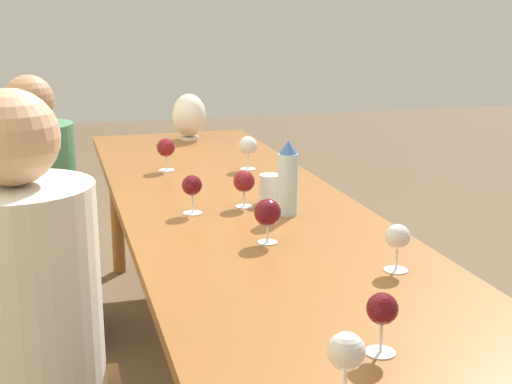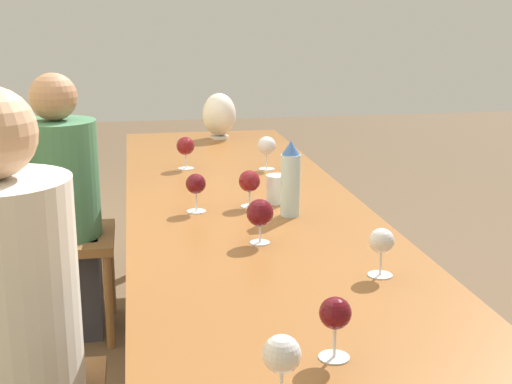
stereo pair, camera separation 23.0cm
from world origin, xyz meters
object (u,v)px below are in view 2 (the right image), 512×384
Objects in this scene: water_bottle at (290,180)px; water_tumbler at (277,189)px; wine_glass_6 at (282,356)px; wine_glass_7 at (335,315)px; wine_glass_2 at (196,185)px; wine_glass_0 at (382,242)px; chair_far at (46,228)px; wine_glass_3 at (249,182)px; person_far at (64,199)px; wine_glass_5 at (267,146)px; wine_glass_1 at (260,213)px; vase at (219,115)px; wine_glass_4 at (186,147)px; person_near at (14,325)px.

water_bottle reaches higher than water_tumbler.
wine_glass_6 is at bearing 166.65° from water_bottle.
wine_glass_7 is at bearing 172.38° from water_bottle.
wine_glass_2 is 1.03× the size of wine_glass_7.
water_bottle is 1.01m from wine_glass_7.
water_bottle is 1.98× the size of wine_glass_6.
water_bottle is 2.50× the size of water_tumbler.
chair_far reaches higher than wine_glass_0.
wine_glass_3 is at bearing -132.20° from chair_far.
wine_glass_7 is 1.98m from person_far.
wine_glass_5 is at bearing -97.92° from chair_far.
wine_glass_0 is 0.41m from wine_glass_1.
water_tumbler is (0.16, 0.01, -0.07)m from water_bottle.
vase is at bearing -49.39° from person_far.
water_bottle is 0.84m from wine_glass_4.
water_bottle is 0.22× the size of person_far.
wine_glass_0 is 0.10× the size of person_near.
wine_glass_6 is at bearing 136.40° from wine_glass_7.
chair_far is (0.68, 0.89, -0.31)m from water_tumbler.
wine_glass_4 reaches higher than wine_glass_7.
chair_far reaches higher than wine_glass_3.
person_near is at bearing -176.53° from chair_far.
person_near reaches higher than vase.
water_tumbler is at bearing -48.30° from person_near.
wine_glass_7 is (-0.42, 0.24, 0.00)m from wine_glass_0.
wine_glass_5 is at bearing -34.54° from person_near.
wine_glass_1 is 1.04× the size of wine_glass_6.
wine_glass_2 is (0.37, 0.15, 0.00)m from wine_glass_1.
chair_far is 0.16m from person_far.
vase is 2.09m from wine_glass_0.
water_tumbler is at bearing 9.23° from wine_glass_0.
water_bottle is at bearing -55.80° from person_near.
wine_glass_0 is 0.92× the size of wine_glass_4.
wine_glass_6 is 2.08m from person_far.
wine_glass_1 is 0.75m from person_near.
water_bottle is at bearing -178.02° from vase.
water_tumbler is 0.56m from wine_glass_5.
water_tumbler is 0.76× the size of wine_glass_1.
wine_glass_4 is (0.65, 0.17, 0.01)m from wine_glass_3.
chair_far is at bearing 90.00° from person_far.
wine_glass_5 is at bearing -6.93° from water_tumbler.
vase reaches higher than water_tumbler.
vase is at bearing -1.87° from wine_glass_7.
water_tumbler is 0.78× the size of wine_glass_3.
wine_glass_5 is 0.11× the size of person_near.
wine_glass_7 is at bearing -43.60° from wine_glass_6.
person_near is (-0.69, 0.70, -0.17)m from wine_glass_3.
vase is 1.82× the size of wine_glass_2.
person_far reaches higher than wine_glass_1.
wine_glass_2 is at bearing 8.90° from wine_glass_7.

